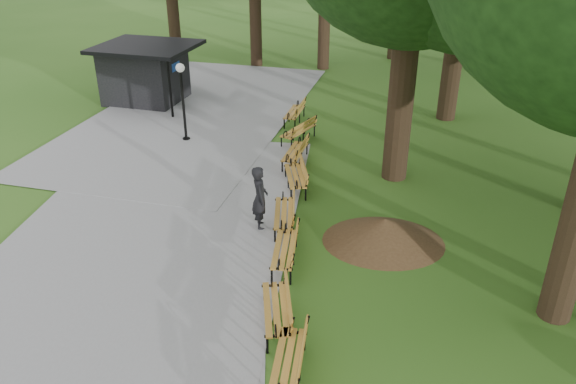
# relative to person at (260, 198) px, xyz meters

# --- Properties ---
(ground) EXTENTS (100.00, 100.00, 0.00)m
(ground) POSITION_rel_person_xyz_m (0.87, -4.76, -0.91)
(ground) COLOR #32621C
(ground) RESTS_ON ground
(path) EXTENTS (12.00, 38.00, 0.06)m
(path) POSITION_rel_person_xyz_m (-3.13, -1.76, -0.88)
(path) COLOR #939396
(path) RESTS_ON ground
(person) EXTENTS (0.58, 0.75, 1.83)m
(person) POSITION_rel_person_xyz_m (0.00, 0.00, 0.00)
(person) COLOR black
(person) RESTS_ON ground
(kiosk) EXTENTS (4.72, 4.30, 2.57)m
(kiosk) POSITION_rel_person_xyz_m (-6.55, 10.75, 0.37)
(kiosk) COLOR black
(kiosk) RESTS_ON ground
(lamp_post) EXTENTS (0.32, 0.32, 2.94)m
(lamp_post) POSITION_rel_person_xyz_m (-3.61, 6.16, 1.22)
(lamp_post) COLOR black
(lamp_post) RESTS_ON ground
(dirt_mound) EXTENTS (2.70, 2.70, 0.70)m
(dirt_mound) POSITION_rel_person_xyz_m (3.34, -0.50, -0.57)
(dirt_mound) COLOR #47301C
(dirt_mound) RESTS_ON ground
(bench_2) EXTENTS (0.74, 1.93, 0.88)m
(bench_2) POSITION_rel_person_xyz_m (1.22, -5.53, -0.47)
(bench_2) COLOR #BE822B
(bench_2) RESTS_ON ground
(bench_3) EXTENTS (0.93, 1.98, 0.88)m
(bench_3) POSITION_rel_person_xyz_m (0.84, -4.03, -0.47)
(bench_3) COLOR #BE822B
(bench_3) RESTS_ON ground
(bench_4) EXTENTS (0.66, 1.91, 0.88)m
(bench_4) POSITION_rel_person_xyz_m (0.82, -1.75, -0.47)
(bench_4) COLOR #BE822B
(bench_4) RESTS_ON ground
(bench_5) EXTENTS (0.76, 1.94, 0.88)m
(bench_5) POSITION_rel_person_xyz_m (0.65, 0.04, -0.47)
(bench_5) COLOR #BE822B
(bench_5) RESTS_ON ground
(bench_6) EXTENTS (0.98, 1.99, 0.88)m
(bench_6) POSITION_rel_person_xyz_m (0.79, 2.44, -0.47)
(bench_6) COLOR #BE822B
(bench_6) RESTS_ON ground
(bench_7) EXTENTS (0.98, 1.99, 0.88)m
(bench_7) POSITION_rel_person_xyz_m (0.64, 4.34, -0.47)
(bench_7) COLOR #BE822B
(bench_7) RESTS_ON ground
(bench_8) EXTENTS (1.46, 1.98, 0.88)m
(bench_8) POSITION_rel_person_xyz_m (0.62, 6.36, -0.47)
(bench_8) COLOR #BE822B
(bench_8) RESTS_ON ground
(bench_9) EXTENTS (0.94, 1.98, 0.88)m
(bench_9) POSITION_rel_person_xyz_m (0.32, 8.46, -0.47)
(bench_9) COLOR #BE822B
(bench_9) RESTS_ON ground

